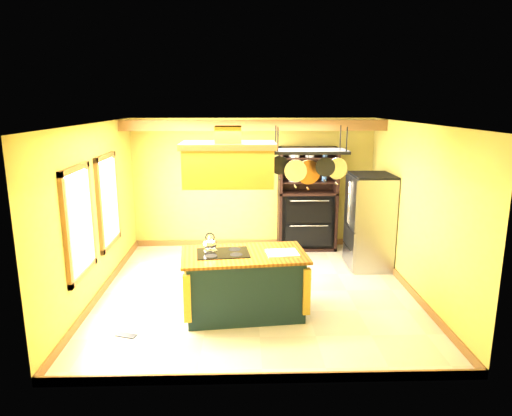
{
  "coord_description": "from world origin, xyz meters",
  "views": [
    {
      "loc": [
        -0.21,
        -6.93,
        3.01
      ],
      "look_at": [
        0.0,
        0.3,
        1.33
      ],
      "focal_mm": 32.0,
      "sensor_mm": 36.0,
      "label": 1
    }
  ],
  "objects_px": {
    "kitchen_island": "(244,283)",
    "pot_rack": "(310,159)",
    "hutch": "(307,209)",
    "range_hood": "(229,162)",
    "refrigerator": "(369,224)"
  },
  "relations": [
    {
      "from": "range_hood",
      "to": "pot_rack",
      "type": "bearing_deg",
      "value": 0.6
    },
    {
      "from": "refrigerator",
      "to": "hutch",
      "type": "relative_size",
      "value": 0.8
    },
    {
      "from": "kitchen_island",
      "to": "pot_rack",
      "type": "height_order",
      "value": "pot_rack"
    },
    {
      "from": "pot_rack",
      "to": "hutch",
      "type": "relative_size",
      "value": 0.51
    },
    {
      "from": "range_hood",
      "to": "pot_rack",
      "type": "distance_m",
      "value": 1.11
    },
    {
      "from": "range_hood",
      "to": "pot_rack",
      "type": "xyz_separation_m",
      "value": [
        1.1,
        0.01,
        0.03
      ]
    },
    {
      "from": "pot_rack",
      "to": "hutch",
      "type": "height_order",
      "value": "pot_rack"
    },
    {
      "from": "range_hood",
      "to": "kitchen_island",
      "type": "bearing_deg",
      "value": 0.16
    },
    {
      "from": "kitchen_island",
      "to": "refrigerator",
      "type": "bearing_deg",
      "value": 33.17
    },
    {
      "from": "kitchen_island",
      "to": "range_hood",
      "type": "height_order",
      "value": "range_hood"
    },
    {
      "from": "range_hood",
      "to": "refrigerator",
      "type": "relative_size",
      "value": 0.74
    },
    {
      "from": "kitchen_island",
      "to": "refrigerator",
      "type": "relative_size",
      "value": 1.08
    },
    {
      "from": "kitchen_island",
      "to": "pot_rack",
      "type": "xyz_separation_m",
      "value": [
        0.91,
        0.01,
        1.79
      ]
    },
    {
      "from": "kitchen_island",
      "to": "pot_rack",
      "type": "distance_m",
      "value": 2.01
    },
    {
      "from": "kitchen_island",
      "to": "hutch",
      "type": "height_order",
      "value": "hutch"
    }
  ]
}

